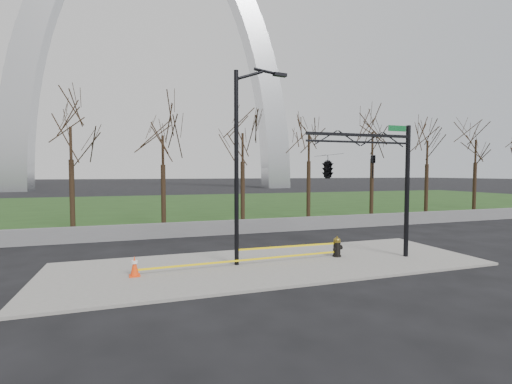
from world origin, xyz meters
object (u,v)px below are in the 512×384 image
object	(u,v)px
fire_hydrant	(337,247)
street_light	(242,153)
traffic_cone	(135,266)
traffic_signal_mast	(344,167)

from	to	relation	value
fire_hydrant	street_light	distance (m)	6.11
fire_hydrant	traffic_cone	xyz separation A→B (m)	(-8.69, -0.34, -0.05)
fire_hydrant	traffic_cone	distance (m)	8.69
fire_hydrant	traffic_cone	world-z (taller)	fire_hydrant
street_light	fire_hydrant	bearing A→B (deg)	-7.49
traffic_signal_mast	traffic_cone	bearing A→B (deg)	178.14
fire_hydrant	street_light	xyz separation A→B (m)	(-4.47, 0.08, 4.17)
street_light	traffic_signal_mast	bearing A→B (deg)	-18.77
fire_hydrant	traffic_signal_mast	size ratio (longest dim) A/B	0.16
traffic_cone	street_light	distance (m)	5.98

